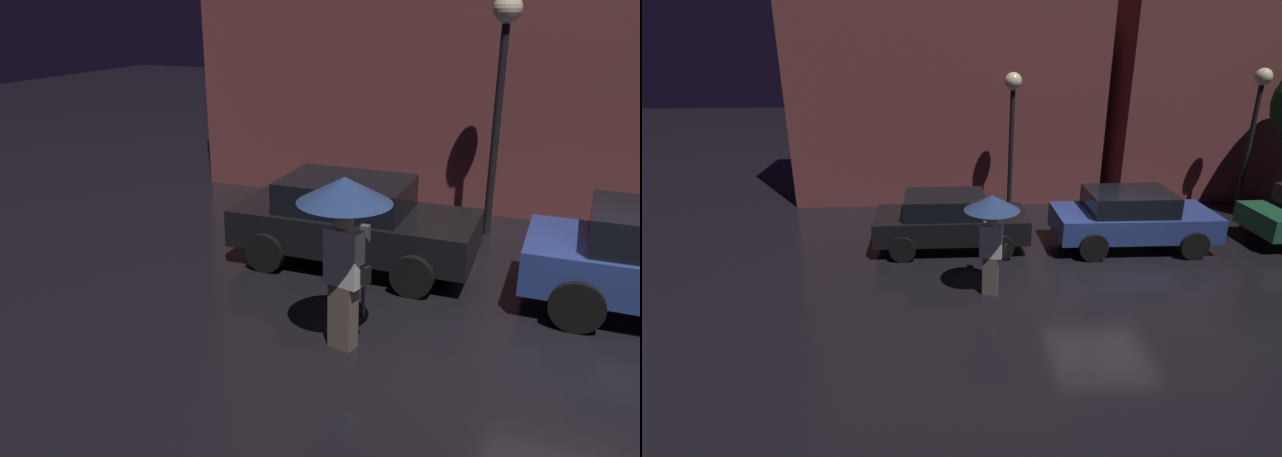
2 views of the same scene
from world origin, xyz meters
TOP-DOWN VIEW (x-y plane):
  - ground_plane at (0.00, 0.00)m, footprint 60.00×60.00m
  - building_facade_left at (-3.71, 6.50)m, footprint 9.93×3.00m
  - building_facade_right at (5.01, 6.50)m, footprint 6.13×3.00m
  - parked_car_black at (-3.77, 1.53)m, footprint 3.94×1.90m
  - parked_car_blue at (0.98, 1.39)m, footprint 4.09×1.99m
  - pedestrian_with_umbrella at (-2.95, -1.06)m, footprint 1.15×1.15m
  - parking_meter at (-2.98, -0.19)m, footprint 0.12×0.10m
  - street_lamp_near at (-1.90, 3.85)m, footprint 0.50×0.50m
  - street_lamp_far at (5.21, 3.70)m, footprint 0.48×0.48m

SIDE VIEW (x-z plane):
  - ground_plane at x=0.00m, z-range 0.00..0.00m
  - parked_car_black at x=-3.77m, z-range 0.03..1.48m
  - parked_car_blue at x=0.98m, z-range 0.04..1.56m
  - parking_meter at x=-2.98m, z-range 0.16..1.50m
  - pedestrian_with_umbrella at x=-2.95m, z-range 0.66..2.89m
  - street_lamp_near at x=-1.90m, z-range 1.09..5.37m
  - street_lamp_far at x=5.21m, z-range 1.05..5.44m
  - building_facade_right at x=5.01m, z-range 0.00..8.00m
  - building_facade_left at x=-3.71m, z-range 0.00..10.10m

